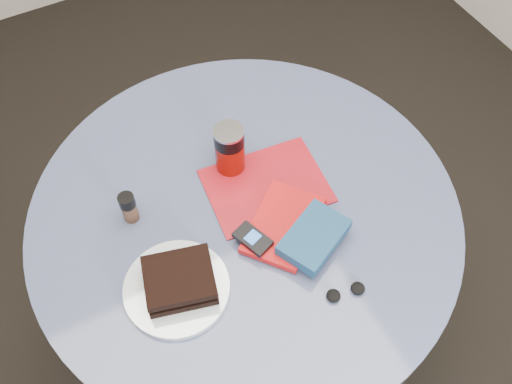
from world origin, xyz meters
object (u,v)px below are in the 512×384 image
mp3_player (253,239)px  novel (314,237)px  red_book (284,225)px  table (246,244)px  pepper_grinder (129,207)px  soda_can (230,149)px  plate (177,288)px  sandwich (180,280)px  magazine (266,186)px  headphones (346,292)px

mp3_player → novel: bearing=-28.4°
red_book → mp3_player: 0.08m
table → pepper_grinder: size_ratio=11.97×
soda_can → pepper_grinder: size_ratio=1.60×
red_book → plate: bearing=146.3°
soda_can → mp3_player: soda_can is taller
table → mp3_player: (-0.03, -0.09, 0.19)m
sandwich → red_book: bearing=6.0°
pepper_grinder → red_book: (0.29, -0.19, -0.03)m
table → plate: bearing=-153.1°
mp3_player → magazine: bearing=50.7°
sandwich → pepper_grinder: (-0.03, 0.22, 0.00)m
novel → magazine: bearing=68.4°
magazine → mp3_player: size_ratio=2.97×
table → pepper_grinder: bearing=156.8°
novel → table: bearing=94.0°
plate → soda_can: (0.25, 0.24, 0.06)m
table → headphones: 0.35m
plate → soda_can: 0.35m
magazine → mp3_player: 0.16m
sandwich → soda_can: soda_can is taller
red_book → headphones: red_book is taller
mp3_player → plate: bearing=-174.4°
plate → headphones: size_ratio=2.49×
sandwich → headphones: (0.30, -0.17, -0.03)m
table → headphones: (0.09, -0.29, 0.17)m
plate → magazine: bearing=26.1°
pepper_grinder → magazine: 0.32m
mp3_player → red_book: bearing=4.7°
pepper_grinder → headphones: pepper_grinder is taller
sandwich → table: bearing=28.4°
novel → mp3_player: bearing=125.9°
soda_can → pepper_grinder: bearing=-174.9°
mp3_player → headphones: 0.23m
plate → sandwich: size_ratio=1.33×
pepper_grinder → mp3_player: size_ratio=0.89×
magazine → pepper_grinder: bearing=173.4°
sandwich → magazine: size_ratio=0.61×
novel → headphones: novel is taller
plate → novel: size_ratio=1.45×
pepper_grinder → headphones: size_ratio=0.93×
sandwich → mp3_player: size_ratio=1.80×
novel → headphones: bearing=-115.7°
plate → pepper_grinder: size_ratio=2.68×
red_book → headphones: (0.03, -0.20, -0.00)m
headphones → mp3_player: bearing=121.0°
mp3_player → soda_can: bearing=75.8°
soda_can → red_book: (0.03, -0.21, -0.05)m
magazine → sandwich: bearing=-146.9°
plate → pepper_grinder: 0.22m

